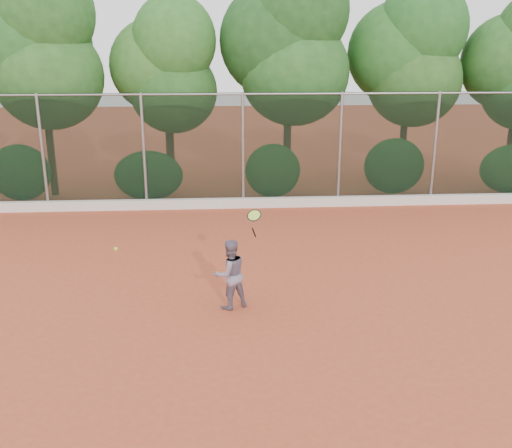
{
  "coord_description": "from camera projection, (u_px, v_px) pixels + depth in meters",
  "views": [
    {
      "loc": [
        -0.75,
        -10.29,
        4.73
      ],
      "look_at": [
        0.0,
        1.0,
        1.25
      ],
      "focal_mm": 40.0,
      "sensor_mm": 36.0,
      "label": 1
    }
  ],
  "objects": [
    {
      "name": "tennis_player",
      "position": [
        230.0,
        274.0,
        10.71
      ],
      "size": [
        0.81,
        0.74,
        1.36
      ],
      "primitive_type": "imported",
      "rotation": [
        0.0,
        0.0,
        3.57
      ],
      "color": "slate",
      "rests_on": "ground"
    },
    {
      "name": "tennis_racket",
      "position": [
        254.0,
        217.0,
        10.41
      ],
      "size": [
        0.34,
        0.32,
        0.56
      ],
      "color": "black",
      "rests_on": "ground"
    },
    {
      "name": "tennis_ball_in_flight",
      "position": [
        116.0,
        249.0,
        10.34
      ],
      "size": [
        0.07,
        0.07,
        0.07
      ],
      "color": "#BDDC32",
      "rests_on": "ground"
    },
    {
      "name": "concrete_curb",
      "position": [
        244.0,
        203.0,
        17.71
      ],
      "size": [
        24.0,
        0.2,
        0.3
      ],
      "primitive_type": "cube",
      "color": "silver",
      "rests_on": "ground"
    },
    {
      "name": "chainlink_fence",
      "position": [
        243.0,
        147.0,
        17.38
      ],
      "size": [
        24.09,
        0.09,
        3.5
      ],
      "color": "black",
      "rests_on": "ground"
    },
    {
      "name": "ground",
      "position": [
        259.0,
        299.0,
        11.25
      ],
      "size": [
        80.0,
        80.0,
        0.0
      ],
      "primitive_type": "plane",
      "color": "#B5482A",
      "rests_on": "ground"
    },
    {
      "name": "foliage_backdrop",
      "position": [
        223.0,
        59.0,
        18.48
      ],
      "size": [
        23.7,
        3.63,
        7.55
      ],
      "color": "#44301A",
      "rests_on": "ground"
    }
  ]
}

